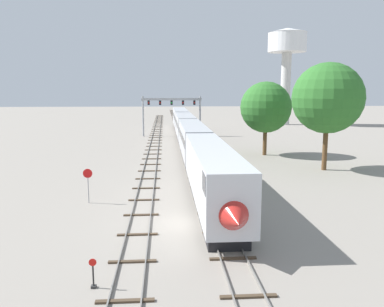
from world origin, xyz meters
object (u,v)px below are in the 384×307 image
switch_stand (93,277)px  water_tower (287,49)px  trackside_tree_mid (266,107)px  stop_sign (88,181)px  passenger_train (188,132)px  signal_gantry (172,107)px  trackside_tree_left (328,98)px

switch_stand → water_tower: bearing=67.4°
trackside_tree_mid → switch_stand: bearing=-115.6°
water_tower → stop_sign: water_tower is taller
passenger_train → stop_sign: passenger_train is taller
stop_sign → water_tower: bearing=61.7°
signal_gantry → trackside_tree_mid: size_ratio=1.16×
stop_sign → trackside_tree_mid: (20.62, 22.79, 4.95)m
signal_gantry → stop_sign: (-7.75, -47.27, -4.04)m
trackside_tree_mid → passenger_train: bearing=144.9°
signal_gantry → stop_sign: 48.07m
switch_stand → trackside_tree_left: size_ratio=0.12×
water_tower → switch_stand: water_tower is taller
passenger_train → trackside_tree_mid: trackside_tree_mid is taller
passenger_train → trackside_tree_mid: bearing=-35.1°
signal_gantry → water_tower: (31.07, 24.91, 14.20)m
switch_stand → trackside_tree_mid: bearing=64.4°
water_tower → stop_sign: (-38.82, -72.18, -18.25)m
stop_sign → trackside_tree_left: size_ratio=0.23×
signal_gantry → trackside_tree_left: size_ratio=0.98×
water_tower → trackside_tree_mid: water_tower is taller
passenger_train → trackside_tree_mid: (10.62, -7.45, 4.22)m
passenger_train → signal_gantry: 17.50m
water_tower → switch_stand: (-35.92, -86.38, -19.60)m
signal_gantry → trackside_tree_left: trackside_tree_left is taller
water_tower → trackside_tree_mid: (-18.20, -49.39, -13.30)m
trackside_tree_left → switch_stand: bearing=-130.1°
water_tower → signal_gantry: bearing=-141.3°
switch_stand → trackside_tree_mid: 41.50m
switch_stand → stop_sign: size_ratio=0.51×
signal_gantry → stop_sign: signal_gantry is taller
switch_stand → signal_gantry: bearing=85.5°
stop_sign → trackside_tree_mid: bearing=47.9°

